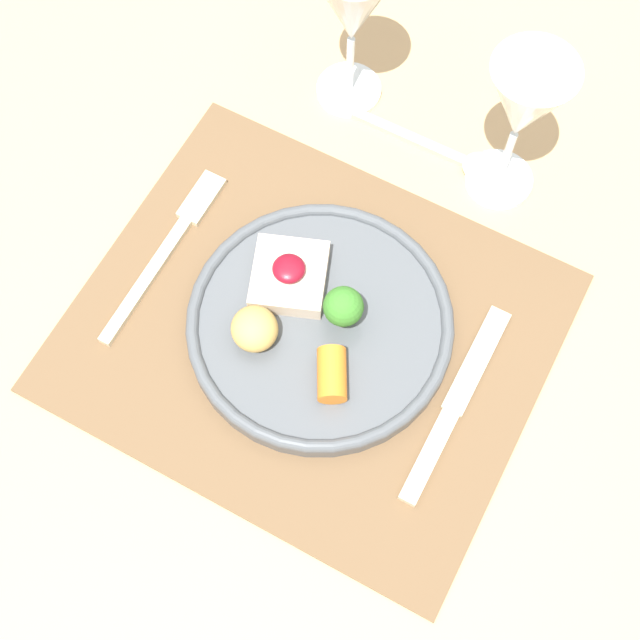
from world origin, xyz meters
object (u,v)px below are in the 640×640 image
object	(u,v)px
knife	(449,416)
wine_glass_far	(353,10)
fork	(171,243)
wine_glass_near	(523,108)
spoon	(457,157)
dinner_plate	(317,321)

from	to	relation	value
knife	wine_glass_far	bearing A→B (deg)	131.15
fork	wine_glass_near	distance (m)	0.35
wine_glass_far	spoon	bearing A→B (deg)	-9.88
knife	wine_glass_near	bearing A→B (deg)	103.26
fork	wine_glass_far	bearing A→B (deg)	73.17
dinner_plate	spoon	xyz separation A→B (m)	(0.04, 0.23, -0.01)
wine_glass_near	wine_glass_far	xyz separation A→B (m)	(-0.18, 0.03, 0.00)
fork	dinner_plate	bearing A→B (deg)	-4.73
knife	dinner_plate	bearing A→B (deg)	171.53
spoon	wine_glass_far	bearing A→B (deg)	167.40
fork	wine_glass_near	bearing A→B (deg)	39.64
fork	wine_glass_far	xyz separation A→B (m)	(0.07, 0.24, 0.11)
wine_glass_near	fork	bearing A→B (deg)	-138.90
dinner_plate	knife	xyz separation A→B (m)	(0.14, -0.02, -0.01)
spoon	wine_glass_far	distance (m)	0.18
knife	wine_glass_far	world-z (taller)	wine_glass_far
dinner_plate	knife	size ratio (longest dim) A/B	1.22
fork	wine_glass_near	xyz separation A→B (m)	(0.25, 0.22, 0.11)
spoon	wine_glass_near	distance (m)	0.12
wine_glass_near	knife	bearing A→B (deg)	-76.27
knife	wine_glass_far	distance (m)	0.38
dinner_plate	knife	world-z (taller)	dinner_plate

